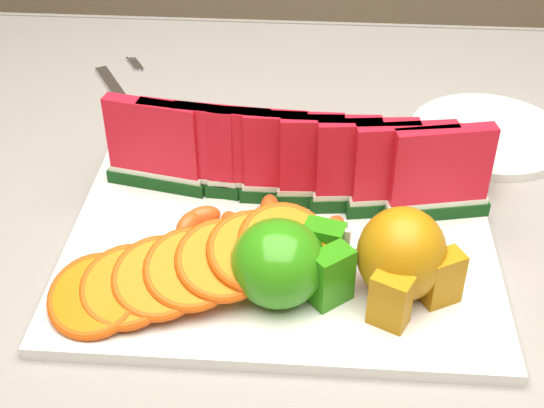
{
  "coord_description": "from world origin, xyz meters",
  "views": [
    {
      "loc": [
        0.04,
        -0.57,
        1.22
      ],
      "look_at": [
        0.0,
        -0.02,
        0.81
      ],
      "focal_mm": 50.0,
      "sensor_mm": 36.0,
      "label": 1
    }
  ],
  "objects_px": {
    "pear_cluster": "(403,259)",
    "fork": "(121,92)",
    "side_plate": "(488,134)",
    "platter": "(280,246)",
    "apple_cluster": "(287,263)"
  },
  "relations": [
    {
      "from": "platter",
      "to": "side_plate",
      "type": "height_order",
      "value": "platter"
    },
    {
      "from": "apple_cluster",
      "to": "pear_cluster",
      "type": "bearing_deg",
      "value": 3.78
    },
    {
      "from": "apple_cluster",
      "to": "fork",
      "type": "distance_m",
      "value": 0.43
    },
    {
      "from": "side_plate",
      "to": "platter",
      "type": "bearing_deg",
      "value": -136.26
    },
    {
      "from": "side_plate",
      "to": "pear_cluster",
      "type": "bearing_deg",
      "value": -113.48
    },
    {
      "from": "pear_cluster",
      "to": "fork",
      "type": "distance_m",
      "value": 0.49
    },
    {
      "from": "pear_cluster",
      "to": "platter",
      "type": "bearing_deg",
      "value": 150.1
    },
    {
      "from": "platter",
      "to": "fork",
      "type": "height_order",
      "value": "platter"
    },
    {
      "from": "side_plate",
      "to": "fork",
      "type": "xyz_separation_m",
      "value": [
        -0.45,
        0.07,
        -0.0
      ]
    },
    {
      "from": "pear_cluster",
      "to": "apple_cluster",
      "type": "bearing_deg",
      "value": -176.22
    },
    {
      "from": "platter",
      "to": "fork",
      "type": "relative_size",
      "value": 2.16
    },
    {
      "from": "platter",
      "to": "apple_cluster",
      "type": "height_order",
      "value": "apple_cluster"
    },
    {
      "from": "pear_cluster",
      "to": "fork",
      "type": "relative_size",
      "value": 0.53
    },
    {
      "from": "fork",
      "to": "platter",
      "type": "bearing_deg",
      "value": -52.92
    },
    {
      "from": "side_plate",
      "to": "fork",
      "type": "bearing_deg",
      "value": 170.65
    }
  ]
}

